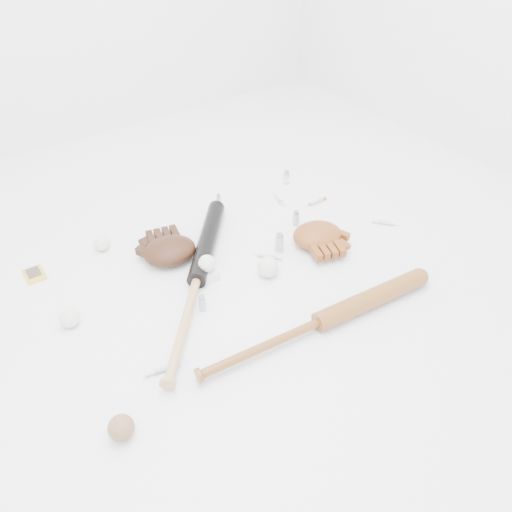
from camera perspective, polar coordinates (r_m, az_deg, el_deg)
bat_dark at (r=1.89m, az=-6.79°, el=-2.68°), size 0.72×0.81×0.07m
bat_wood at (r=1.73m, az=7.29°, el=-7.46°), size 0.97×0.17×0.07m
glove_dark at (r=2.02m, az=-9.85°, el=0.63°), size 0.30×0.30×0.09m
glove_tan at (r=2.09m, az=7.03°, el=2.40°), size 0.31×0.31×0.09m
trading_card at (r=2.13m, az=-23.99°, el=-1.95°), size 0.08×0.10×0.01m
pedestal at (r=1.93m, az=-5.53°, el=-2.05°), size 0.08×0.08×0.04m
baseball_on_pedestal at (r=1.90m, az=-5.63°, el=-0.84°), size 0.07×0.07×0.07m
baseball_left at (r=1.85m, az=-20.54°, el=-6.63°), size 0.07×0.07×0.07m
baseball_upper at (r=2.15m, az=-17.20°, el=1.41°), size 0.06×0.06×0.06m
baseball_mid at (r=1.92m, az=1.39°, el=-1.27°), size 0.08×0.08×0.08m
baseball_aged at (r=1.52m, az=-15.16°, el=-18.40°), size 0.08×0.08×0.08m
syringe_0 at (r=1.65m, az=-10.29°, el=-12.51°), size 0.16×0.06×0.02m
syringe_1 at (r=2.02m, az=1.26°, el=0.01°), size 0.12×0.13×0.02m
syringe_2 at (r=2.37m, az=2.56°, el=6.54°), size 0.05×0.14×0.02m
syringe_3 at (r=2.28m, az=14.60°, el=3.69°), size 0.11×0.12×0.02m
syringe_4 at (r=2.36m, az=6.82°, el=6.16°), size 0.14×0.03×0.02m
vial_0 at (r=2.33m, az=-4.30°, el=6.45°), size 0.02×0.02×0.06m
vial_1 at (r=2.49m, az=3.51°, el=8.98°), size 0.03×0.03×0.07m
vial_2 at (r=2.19m, az=4.58°, el=4.32°), size 0.03×0.03×0.07m
vial_3 at (r=2.04m, az=2.69°, el=1.56°), size 0.04×0.04×0.08m
vial_4 at (r=1.80m, az=-6.15°, el=-5.36°), size 0.03×0.03×0.07m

